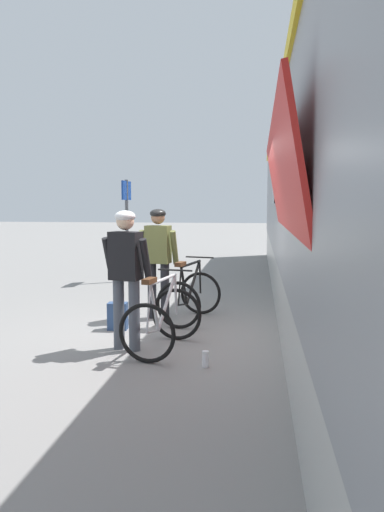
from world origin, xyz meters
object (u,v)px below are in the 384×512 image
object	(u,v)px
cyclist_near_in_olive	(158,253)
water_bottle_near_the_bikes	(206,359)
platform_sign_post	(127,213)
bicycle_near_black	(190,296)
backpack_on_platform	(118,316)
bicycle_far_silver	(163,319)
cyclist_far_in_dark	(126,267)

from	to	relation	value
cyclist_near_in_olive	water_bottle_near_the_bikes	size ratio (longest dim) A/B	9.47
cyclist_near_in_olive	platform_sign_post	world-z (taller)	platform_sign_post
cyclist_near_in_olive	bicycle_near_black	size ratio (longest dim) A/B	1.48
backpack_on_platform	bicycle_far_silver	bearing A→B (deg)	-50.86
bicycle_near_black	backpack_on_platform	distance (m)	1.20
cyclist_far_in_dark	bicycle_near_black	world-z (taller)	cyclist_far_in_dark
bicycle_far_silver	backpack_on_platform	world-z (taller)	bicycle_far_silver
platform_sign_post	bicycle_far_silver	bearing A→B (deg)	-70.32
backpack_on_platform	platform_sign_post	size ratio (longest dim) A/B	0.17
bicycle_far_silver	backpack_on_platform	xyz separation A→B (m)	(-0.86, 0.94, -0.20)
bicycle_near_black	cyclist_near_in_olive	bearing A→B (deg)	167.71
bicycle_near_black	backpack_on_platform	size ratio (longest dim) A/B	2.98
cyclist_near_in_olive	water_bottle_near_the_bikes	world-z (taller)	cyclist_near_in_olive
cyclist_near_in_olive	platform_sign_post	xyz separation A→B (m)	(-1.50, 3.60, 0.57)
bicycle_far_silver	water_bottle_near_the_bikes	xyz separation A→B (m)	(0.60, -0.54, -0.31)
cyclist_near_in_olive	bicycle_far_silver	size ratio (longest dim) A/B	1.50
cyclist_far_in_dark	water_bottle_near_the_bikes	xyz separation A→B (m)	(1.06, -0.53, -0.96)
backpack_on_platform	cyclist_far_in_dark	bearing A→B (deg)	-70.51
bicycle_near_black	water_bottle_near_the_bikes	xyz separation A→B (m)	(0.48, -2.14, -0.31)
water_bottle_near_the_bikes	platform_sign_post	size ratio (longest dim) A/B	0.08
cyclist_near_in_olive	backpack_on_platform	distance (m)	1.24
cyclist_near_in_olive	bicycle_near_black	distance (m)	0.85
bicycle_far_silver	bicycle_near_black	bearing A→B (deg)	85.59
cyclist_near_in_olive	bicycle_far_silver	bearing A→B (deg)	-76.73
backpack_on_platform	platform_sign_post	bearing A→B (deg)	100.10
cyclist_far_in_dark	backpack_on_platform	world-z (taller)	cyclist_far_in_dark
cyclist_near_in_olive	backpack_on_platform	xyz separation A→B (m)	(-0.45, -0.77, -0.85)
cyclist_far_in_dark	bicycle_far_silver	distance (m)	0.80
cyclist_far_in_dark	water_bottle_near_the_bikes	size ratio (longest dim) A/B	9.47
backpack_on_platform	platform_sign_post	distance (m)	4.71
bicycle_near_black	water_bottle_near_the_bikes	world-z (taller)	bicycle_near_black
platform_sign_post	cyclist_near_in_olive	bearing A→B (deg)	-67.43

